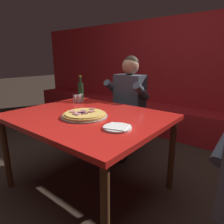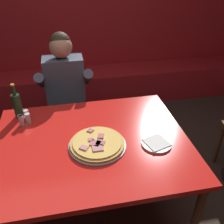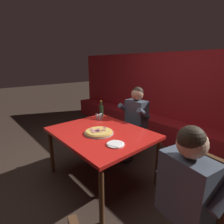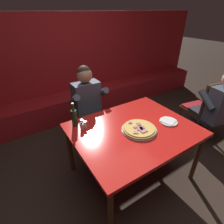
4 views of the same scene
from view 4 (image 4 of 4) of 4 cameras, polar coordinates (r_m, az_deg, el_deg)
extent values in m
plane|color=#33261E|center=(2.53, 5.96, -19.22)|extent=(24.00, 24.00, 0.00)
cube|color=#A3191E|center=(3.71, -15.01, 14.33)|extent=(6.80, 0.16, 1.90)
cube|color=#A3191E|center=(3.69, -11.87, 2.50)|extent=(6.46, 0.48, 0.46)
cylinder|color=#4C2D19|center=(1.80, -0.51, -30.36)|extent=(0.06, 0.06, 0.71)
cylinder|color=#4C2D19|center=(2.44, 25.95, -13.39)|extent=(0.06, 0.06, 0.71)
cylinder|color=#4C2D19|center=(2.37, -13.49, -11.93)|extent=(0.06, 0.06, 0.71)
cylinder|color=#4C2D19|center=(2.89, 10.18, -2.91)|extent=(0.06, 0.06, 0.71)
cube|color=red|center=(2.03, 7.05, -5.80)|extent=(1.37, 1.10, 0.04)
cylinder|color=#9E9EA3|center=(2.00, 8.88, -5.80)|extent=(0.40, 0.40, 0.01)
cylinder|color=gold|center=(1.99, 8.91, -5.47)|extent=(0.38, 0.38, 0.02)
cylinder|color=#E0B251|center=(1.98, 8.94, -5.15)|extent=(0.34, 0.34, 0.01)
cube|color=#C6757A|center=(1.93, 10.21, -6.05)|extent=(0.07, 0.06, 0.01)
cube|color=#C6757A|center=(1.89, 7.76, -6.61)|extent=(0.07, 0.07, 0.01)
cube|color=#A85B66|center=(2.03, 5.90, -3.51)|extent=(0.06, 0.06, 0.01)
cube|color=#B76670|center=(1.95, 9.01, -5.38)|extent=(0.09, 0.09, 0.01)
cube|color=#B76670|center=(1.97, 7.61, -4.97)|extent=(0.04, 0.03, 0.01)
cube|color=#A85B66|center=(2.02, 8.76, -3.94)|extent=(0.06, 0.06, 0.01)
cube|color=#A85B66|center=(1.97, 9.81, -5.10)|extent=(0.08, 0.07, 0.01)
cylinder|color=white|center=(2.22, 17.96, -2.98)|extent=(0.21, 0.21, 0.01)
cube|color=white|center=(2.21, 18.01, -2.76)|extent=(0.19, 0.19, 0.01)
cylinder|color=#19381E|center=(2.05, -12.19, -1.92)|extent=(0.07, 0.07, 0.20)
cylinder|color=#19381E|center=(1.98, -12.63, 1.51)|extent=(0.03, 0.03, 0.08)
cylinder|color=#B29933|center=(1.96, -12.78, 2.68)|extent=(0.03, 0.03, 0.01)
cylinder|color=silver|center=(2.06, -9.75, -3.63)|extent=(0.04, 0.04, 0.07)
cylinder|color=#B23323|center=(2.06, -9.72, -3.96)|extent=(0.03, 0.03, 0.04)
cylinder|color=silver|center=(2.03, -9.86, -2.62)|extent=(0.04, 0.04, 0.01)
cylinder|color=silver|center=(2.02, -8.72, -4.21)|extent=(0.04, 0.04, 0.07)
cylinder|color=silver|center=(2.03, -8.69, -4.55)|extent=(0.03, 0.03, 0.04)
cylinder|color=silver|center=(2.00, -8.82, -3.20)|extent=(0.04, 0.04, 0.01)
cylinder|color=silver|center=(1.99, -9.73, -4.87)|extent=(0.04, 0.04, 0.07)
cylinder|color=#28231E|center=(2.00, -9.70, -5.21)|extent=(0.03, 0.03, 0.04)
cylinder|color=silver|center=(1.97, -9.84, -3.85)|extent=(0.04, 0.04, 0.01)
cylinder|color=silver|center=(1.99, -9.83, -4.84)|extent=(0.04, 0.04, 0.07)
cylinder|color=#516B33|center=(2.00, -9.80, -5.18)|extent=(0.03, 0.03, 0.04)
cylinder|color=silver|center=(1.97, -9.94, -3.82)|extent=(0.04, 0.04, 0.01)
ellipsoid|color=black|center=(2.76, -6.33, -12.52)|extent=(0.11, 0.24, 0.09)
ellipsoid|color=black|center=(2.83, -2.67, -11.08)|extent=(0.11, 0.24, 0.09)
cylinder|color=#282833|center=(2.64, -6.56, -9.59)|extent=(0.11, 0.11, 0.43)
cylinder|color=#282833|center=(2.71, -2.77, -8.16)|extent=(0.11, 0.11, 0.43)
cube|color=#282833|center=(2.58, -5.96, -2.86)|extent=(0.34, 0.40, 0.12)
cube|color=#424C5B|center=(2.61, -8.31, 4.17)|extent=(0.38, 0.22, 0.52)
cylinder|color=#424C5B|center=(2.43, -12.32, 3.85)|extent=(0.09, 0.30, 0.25)
cylinder|color=#424C5B|center=(2.60, -3.28, 6.29)|extent=(0.09, 0.30, 0.25)
sphere|color=tan|center=(2.47, -8.95, 11.77)|extent=(0.21, 0.21, 0.21)
sphere|color=#2D2319|center=(2.47, -9.17, 12.63)|extent=(0.19, 0.19, 0.19)
cylinder|color=#4C2D19|center=(3.57, 25.42, -1.00)|extent=(0.04, 0.04, 0.47)
cylinder|color=#4C2D19|center=(3.31, 20.92, -2.40)|extent=(0.04, 0.04, 0.47)
cylinder|color=#4C2D19|center=(3.38, 29.92, -4.07)|extent=(0.04, 0.04, 0.47)
cylinder|color=#4C2D19|center=(3.11, 25.51, -5.84)|extent=(0.04, 0.04, 0.47)
cube|color=#4C2D19|center=(3.21, 26.47, 0.59)|extent=(0.51, 0.51, 0.05)
cube|color=#A3191E|center=(3.19, 26.63, 1.21)|extent=(0.47, 0.47, 0.03)
cube|color=#4C2D19|center=(2.99, 30.42, 3.51)|extent=(0.44, 0.11, 0.52)
cube|color=#A3191E|center=(3.00, 30.06, 3.72)|extent=(0.36, 0.08, 0.43)
ellipsoid|color=black|center=(3.44, 26.14, -6.22)|extent=(0.15, 0.26, 0.09)
ellipsoid|color=black|center=(3.31, 23.73, -7.13)|extent=(0.15, 0.26, 0.09)
cylinder|color=#282833|center=(3.34, 26.86, -3.65)|extent=(0.11, 0.11, 0.43)
cylinder|color=#282833|center=(3.20, 24.41, -4.49)|extent=(0.11, 0.11, 0.43)
cube|color=#282833|center=(3.08, 28.07, -0.70)|extent=(0.41, 0.46, 0.12)
cube|color=#424C5B|center=(2.86, 32.20, 2.01)|extent=(0.41, 0.29, 0.52)
cylinder|color=#424C5B|center=(2.71, 28.53, 3.50)|extent=(0.14, 0.31, 0.25)
camera|label=1|loc=(2.44, 53.56, 1.50)|focal=32.00mm
camera|label=2|loc=(0.97, 67.80, 9.62)|focal=40.00mm
camera|label=3|loc=(2.91, 61.48, 10.19)|focal=28.00mm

